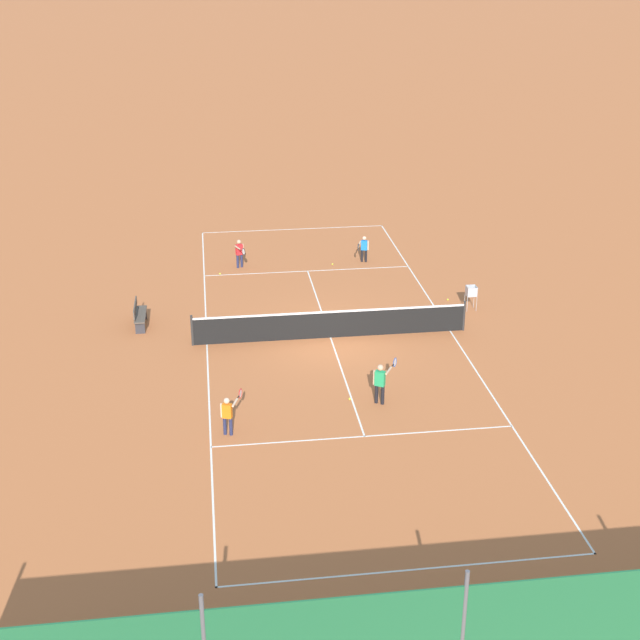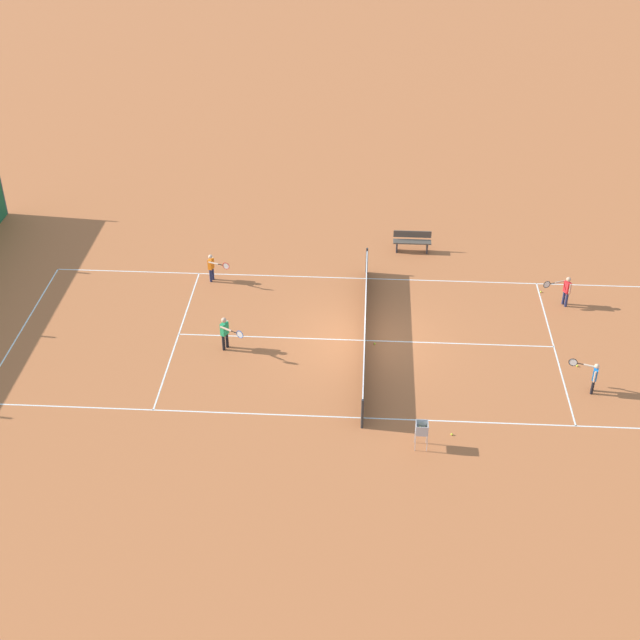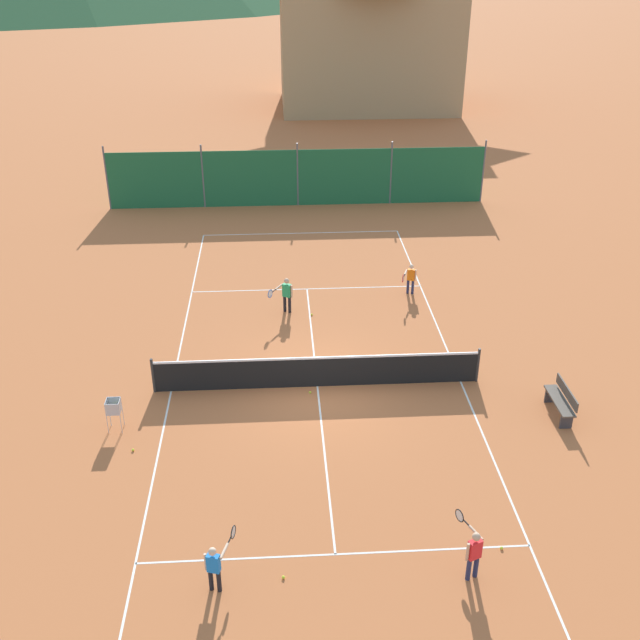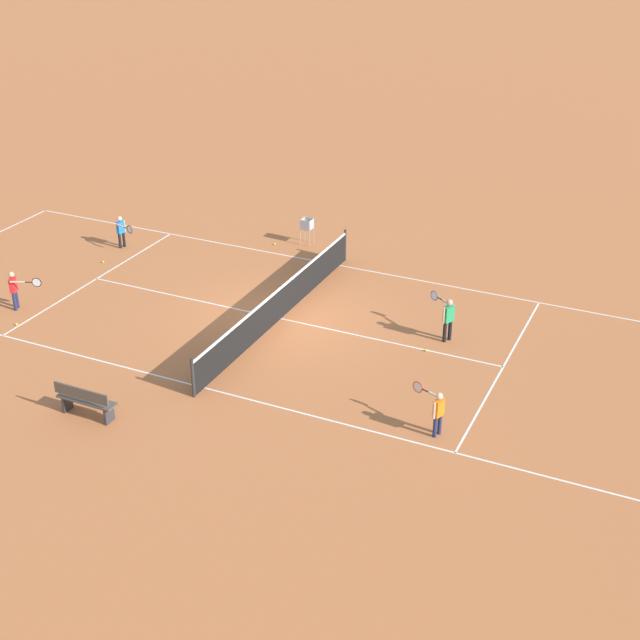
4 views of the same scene
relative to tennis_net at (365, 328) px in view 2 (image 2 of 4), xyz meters
name	(u,v)px [view 2 (image 2 of 4)]	position (x,y,z in m)	size (l,w,h in m)	color
ground_plane	(364,340)	(0.00, 0.00, -0.50)	(600.00, 600.00, 0.00)	#BC6638
court_line_markings	(364,340)	(0.00, 0.00, -0.50)	(8.25, 23.85, 0.01)	white
tennis_net	(365,328)	(0.00, 0.00, 0.00)	(9.18, 0.08, 1.06)	#2D2D2D
player_near_baseline	(593,375)	(-2.39, -7.13, 0.14)	(0.59, 0.88, 1.09)	black
player_far_baseline	(212,266)	(3.59, 5.77, 0.15)	(0.63, 0.88, 1.11)	#23284C
player_near_service	(565,289)	(2.65, -7.13, 0.18)	(0.39, 1.02, 1.17)	#23284C
player_far_service	(226,331)	(-0.77, 4.62, 0.22)	(0.82, 0.86, 1.23)	black
tennis_ball_near_corner	(541,292)	(3.48, -6.47, -0.47)	(0.07, 0.07, 0.07)	#CCE033
tennis_ball_by_net_left	(577,366)	(-1.09, -6.98, -0.47)	(0.07, 0.07, 0.07)	#CCE033
tennis_ball_alley_right	(452,434)	(-4.73, -2.66, -0.47)	(0.07, 0.07, 0.07)	#CCE033
tennis_ball_service_box	(238,334)	(0.07, 4.35, -0.47)	(0.07, 0.07, 0.07)	#CCE033
tennis_ball_alley_left	(375,344)	(-0.22, -0.35, -0.47)	(0.07, 0.07, 0.07)	#CCE033
ball_hopper	(422,429)	(-5.29, -1.71, 0.15)	(0.36, 0.36, 0.89)	#B7B7BC
courtside_bench	(412,241)	(6.34, -1.77, -0.05)	(0.36, 1.50, 0.84)	#51473D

